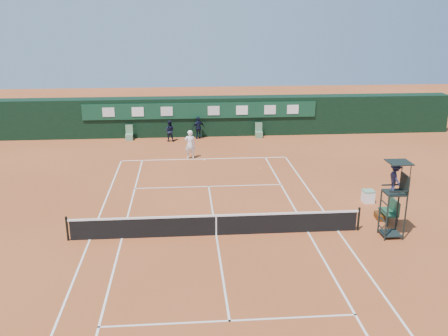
# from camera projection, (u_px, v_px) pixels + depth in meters

# --- Properties ---
(ground) EXTENTS (90.00, 90.00, 0.00)m
(ground) POSITION_uv_depth(u_px,v_px,m) (216.00, 235.00, 22.00)
(ground) COLOR #AC5228
(ground) RESTS_ON ground
(court_lines) EXTENTS (11.05, 23.85, 0.01)m
(court_lines) POSITION_uv_depth(u_px,v_px,m) (216.00, 235.00, 22.00)
(court_lines) COLOR white
(court_lines) RESTS_ON ground
(tennis_net) EXTENTS (12.90, 0.10, 1.10)m
(tennis_net) POSITION_uv_depth(u_px,v_px,m) (216.00, 225.00, 21.84)
(tennis_net) COLOR black
(tennis_net) RESTS_ON ground
(back_wall) EXTENTS (40.00, 1.65, 3.00)m
(back_wall) POSITION_uv_depth(u_px,v_px,m) (200.00, 116.00, 39.35)
(back_wall) COLOR black
(back_wall) RESTS_ON ground
(linesman_chair_left) EXTENTS (0.55, 0.50, 1.15)m
(linesman_chair_left) POSITION_uv_depth(u_px,v_px,m) (129.00, 136.00, 38.09)
(linesman_chair_left) COLOR #61956E
(linesman_chair_left) RESTS_ON ground
(linesman_chair_right) EXTENTS (0.55, 0.50, 1.15)m
(linesman_chair_right) POSITION_uv_depth(u_px,v_px,m) (259.00, 133.00, 38.87)
(linesman_chair_right) COLOR #58865E
(linesman_chair_right) RESTS_ON ground
(umpire_chair) EXTENTS (0.96, 0.95, 3.42)m
(umpire_chair) POSITION_uv_depth(u_px,v_px,m) (395.00, 183.00, 21.14)
(umpire_chair) COLOR black
(umpire_chair) RESTS_ON ground
(player_bench) EXTENTS (0.55, 1.20, 1.10)m
(player_bench) POSITION_uv_depth(u_px,v_px,m) (391.00, 209.00, 23.28)
(player_bench) COLOR #1A4228
(player_bench) RESTS_ON ground
(tennis_bag) EXTENTS (0.39, 0.77, 0.28)m
(tennis_bag) POSITION_uv_depth(u_px,v_px,m) (379.00, 216.00, 23.68)
(tennis_bag) COLOR black
(tennis_bag) RESTS_ON ground
(cooler) EXTENTS (0.57, 0.57, 0.65)m
(cooler) POSITION_uv_depth(u_px,v_px,m) (368.00, 196.00, 25.70)
(cooler) COLOR white
(cooler) RESTS_ON ground
(tennis_ball) EXTENTS (0.08, 0.08, 0.08)m
(tennis_ball) POSITION_uv_depth(u_px,v_px,m) (260.00, 168.00, 31.19)
(tennis_ball) COLOR yellow
(tennis_ball) RESTS_ON ground
(player) EXTENTS (0.76, 0.54, 1.95)m
(player) POSITION_uv_depth(u_px,v_px,m) (190.00, 144.00, 33.11)
(player) COLOR white
(player) RESTS_ON ground
(ball_kid_left) EXTENTS (0.84, 0.69, 1.60)m
(ball_kid_left) POSITION_uv_depth(u_px,v_px,m) (169.00, 131.00, 37.58)
(ball_kid_left) COLOR black
(ball_kid_left) RESTS_ON ground
(ball_kid_right) EXTENTS (1.09, 0.79, 1.72)m
(ball_kid_right) POSITION_uv_depth(u_px,v_px,m) (198.00, 128.00, 38.33)
(ball_kid_right) COLOR black
(ball_kid_right) RESTS_ON ground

